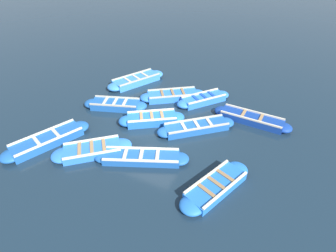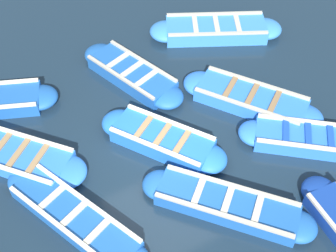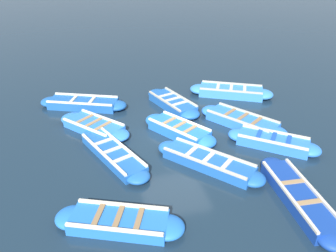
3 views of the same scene
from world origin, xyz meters
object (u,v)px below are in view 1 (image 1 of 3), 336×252
at_px(boat_centre, 142,157).
at_px(boat_far_corner, 92,150).
at_px(boat_tucked, 251,119).
at_px(buoy_orange_near, 273,119).
at_px(boat_outer_left, 47,140).
at_px(boat_broadside, 136,80).
at_px(boat_outer_right, 173,96).
at_px(boat_mid_row, 115,105).
at_px(boat_inner_gap, 196,127).
at_px(boat_end_of_row, 203,99).
at_px(boat_stern_in, 216,186).
at_px(boat_bow_out, 152,119).

relative_size(boat_centre, boat_far_corner, 1.24).
bearing_deg(boat_far_corner, boat_tucked, 44.75).
bearing_deg(buoy_orange_near, boat_outer_left, -144.01).
distance_m(boat_outer_left, boat_broadside, 6.75).
bearing_deg(boat_outer_right, boat_centre, -77.80).
bearing_deg(boat_mid_row, boat_broadside, 101.31).
relative_size(boat_inner_gap, boat_end_of_row, 1.10).
bearing_deg(boat_end_of_row, boat_outer_left, -126.49).
distance_m(boat_inner_gap, boat_stern_in, 3.58).
bearing_deg(boat_outer_right, boat_bow_out, -86.93).
xyz_separation_m(boat_inner_gap, boat_outer_left, (-5.38, -3.84, 0.01)).
height_order(boat_mid_row, boat_far_corner, boat_mid_row).
relative_size(boat_outer_left, boat_bow_out, 1.26).
xyz_separation_m(boat_centre, buoy_orange_near, (4.27, 5.21, 0.01)).
height_order(boat_stern_in, boat_broadside, boat_broadside).
bearing_deg(boat_outer_left, boat_inner_gap, 35.51).
bearing_deg(boat_bow_out, boat_end_of_row, 62.84).
bearing_deg(boat_bow_out, boat_outer_left, -133.09).
distance_m(boat_outer_left, boat_end_of_row, 8.00).
height_order(boat_outer_left, boat_far_corner, boat_outer_left).
bearing_deg(boat_broadside, boat_tucked, -8.23).
height_order(boat_stern_in, boat_tucked, boat_tucked).
distance_m(boat_stern_in, boat_outer_left, 7.37).
relative_size(boat_stern_in, boat_bow_out, 1.09).
xyz_separation_m(boat_outer_left, boat_far_corner, (2.15, 0.38, -0.02)).
bearing_deg(boat_end_of_row, boat_bow_out, -117.16).
bearing_deg(boat_far_corner, boat_mid_row, 111.20).
bearing_deg(boat_outer_left, boat_bow_out, 46.91).
relative_size(boat_far_corner, boat_broadside, 0.79).
height_order(boat_stern_in, boat_outer_left, boat_outer_left).
xyz_separation_m(boat_stern_in, boat_broadside, (-7.09, 5.92, 0.04)).
height_order(boat_centre, boat_end_of_row, boat_end_of_row).
height_order(boat_outer_right, boat_centre, boat_outer_right).
relative_size(boat_stern_in, boat_end_of_row, 1.13).
bearing_deg(boat_stern_in, boat_end_of_row, 114.61).
bearing_deg(boat_tucked, boat_mid_row, -164.00).
xyz_separation_m(boat_tucked, boat_end_of_row, (-2.75, 0.74, 0.01)).
distance_m(boat_far_corner, boat_tucked, 7.55).
distance_m(boat_mid_row, boat_far_corner, 3.65).
relative_size(boat_outer_right, boat_bow_out, 1.12).
distance_m(boat_inner_gap, boat_end_of_row, 2.67).
relative_size(boat_outer_right, buoy_orange_near, 10.67).
distance_m(boat_centre, boat_end_of_row, 5.53).
xyz_separation_m(boat_outer_right, boat_bow_out, (0.14, -2.57, 0.01)).
height_order(boat_stern_in, boat_centre, boat_stern_in).
bearing_deg(boat_broadside, boat_stern_in, -39.86).
bearing_deg(boat_tucked, boat_broadside, 171.77).
distance_m(boat_stern_in, boat_bow_out, 4.86).
height_order(boat_inner_gap, boat_mid_row, boat_mid_row).
distance_m(boat_inner_gap, boat_centre, 3.14).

